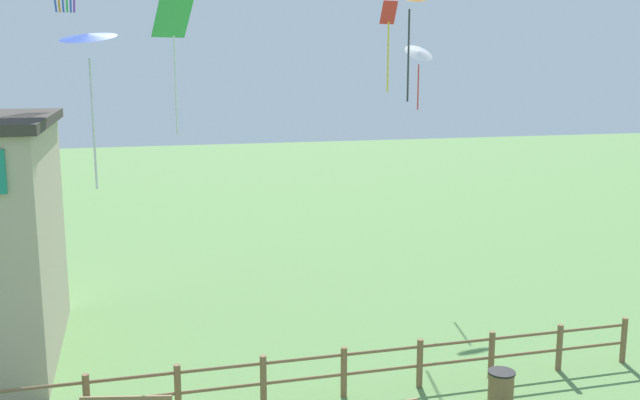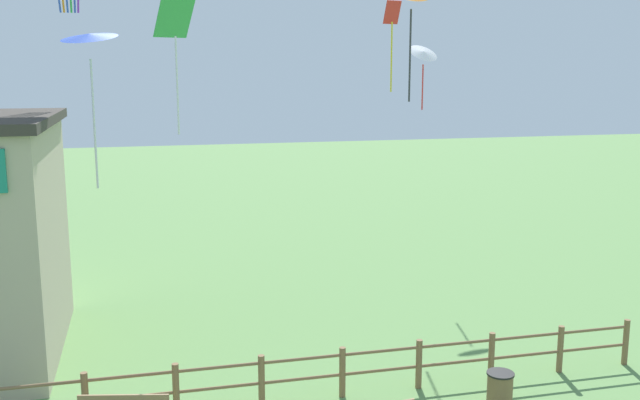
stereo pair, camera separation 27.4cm
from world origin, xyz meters
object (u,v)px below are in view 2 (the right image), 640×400
(kite_red_diamond, at_px, (392,31))
(kite_white_delta, at_px, (423,54))
(trash_bin, at_px, (500,389))
(kite_blue_delta, at_px, (89,40))
(kite_green_diamond, at_px, (175,31))

(kite_red_diamond, height_order, kite_white_delta, kite_red_diamond)
(kite_red_diamond, bearing_deg, trash_bin, -93.80)
(trash_bin, distance_m, kite_white_delta, 13.25)
(kite_red_diamond, xyz_separation_m, kite_blue_delta, (-8.72, -4.54, -0.53))
(kite_green_diamond, bearing_deg, kite_blue_delta, -139.80)
(kite_green_diamond, bearing_deg, kite_red_diamond, 23.10)
(kite_red_diamond, relative_size, kite_green_diamond, 0.80)
(trash_bin, bearing_deg, kite_white_delta, 77.02)
(kite_blue_delta, bearing_deg, kite_red_diamond, 27.50)
(kite_green_diamond, height_order, kite_white_delta, kite_green_diamond)
(kite_green_diamond, bearing_deg, kite_white_delta, 29.86)
(kite_blue_delta, bearing_deg, kite_white_delta, 31.96)
(kite_white_delta, bearing_deg, kite_red_diamond, -132.46)
(kite_green_diamond, xyz_separation_m, kite_blue_delta, (-1.96, -1.66, -0.30))
(kite_green_diamond, distance_m, kite_blue_delta, 2.59)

